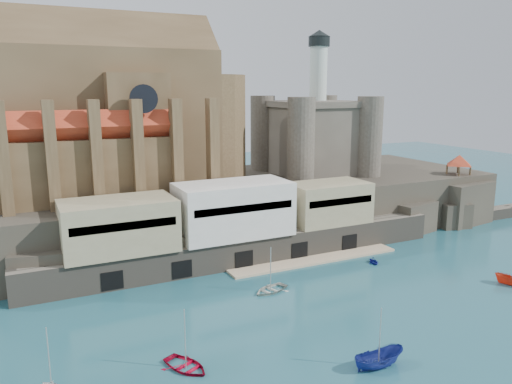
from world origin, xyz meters
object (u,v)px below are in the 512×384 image
object	(u,v)px
castle_keep	(314,133)
pavilion	(459,161)
boat_2	(378,367)
church	(116,120)
boat_0	(186,368)

from	to	relation	value
castle_keep	pavilion	size ratio (longest dim) A/B	4.58
pavilion	castle_keep	bearing A→B (deg)	149.82
castle_keep	boat_2	distance (m)	61.40
church	castle_keep	bearing A→B (deg)	-1.11
pavilion	boat_2	bearing A→B (deg)	-143.70
church	pavilion	xyz separation A→B (m)	(66.13, -15.85, -9.40)
pavilion	boat_2	size ratio (longest dim) A/B	1.12
pavilion	boat_0	xyz separation A→B (m)	(-68.94, -29.46, -12.73)
castle_keep	pavilion	distance (m)	30.50
boat_2	castle_keep	bearing A→B (deg)	-23.25
castle_keep	boat_2	size ratio (longest dim) A/B	5.12
castle_keep	pavilion	xyz separation A→B (m)	(25.92, -15.08, -5.59)
castle_keep	boat_0	xyz separation A→B (m)	(-43.02, -44.53, -18.31)
castle_keep	boat_0	bearing A→B (deg)	-134.01
church	pavilion	distance (m)	68.65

